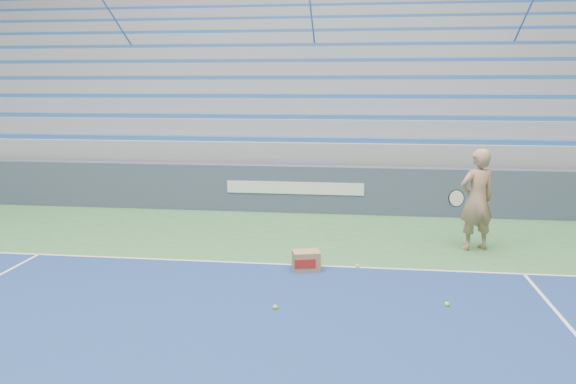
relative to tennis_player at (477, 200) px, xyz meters
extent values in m
cube|color=white|center=(-3.59, -1.34, -0.91)|extent=(10.97, 0.05, 0.00)
cube|color=#3B455B|center=(-3.59, 2.66, -0.38)|extent=(30.00, 0.30, 1.10)
cube|color=white|center=(-3.59, 2.50, -0.33)|extent=(3.20, 0.02, 0.28)
cube|color=gray|center=(-3.59, 7.21, -0.38)|extent=(30.00, 8.50, 1.10)
cube|color=gray|center=(-3.59, 7.21, 0.42)|extent=(30.00, 8.50, 0.50)
cube|color=#2C5A9F|center=(-3.59, 3.33, 0.73)|extent=(29.60, 0.42, 0.11)
cube|color=gray|center=(-3.59, 7.63, 0.92)|extent=(30.00, 7.65, 0.50)
cube|color=#2C5A9F|center=(-3.59, 4.18, 1.23)|extent=(29.60, 0.42, 0.11)
cube|color=gray|center=(-3.59, 8.06, 1.42)|extent=(30.00, 6.80, 0.50)
cube|color=#2C5A9F|center=(-3.59, 5.03, 1.73)|extent=(29.60, 0.42, 0.11)
cube|color=gray|center=(-3.59, 8.48, 1.92)|extent=(30.00, 5.95, 0.50)
cube|color=#2C5A9F|center=(-3.59, 5.88, 2.23)|extent=(29.60, 0.42, 0.11)
cube|color=gray|center=(-3.59, 8.91, 2.42)|extent=(30.00, 5.10, 0.50)
cube|color=#2C5A9F|center=(-3.59, 6.73, 2.73)|extent=(29.60, 0.42, 0.11)
cube|color=gray|center=(-3.59, 9.33, 2.92)|extent=(30.00, 4.25, 0.50)
cube|color=#2C5A9F|center=(-3.59, 7.58, 3.23)|extent=(29.60, 0.42, 0.11)
cube|color=gray|center=(-3.59, 9.76, 3.42)|extent=(30.00, 3.40, 0.50)
cube|color=#2C5A9F|center=(-3.59, 8.43, 3.73)|extent=(29.60, 0.42, 0.11)
cube|color=gray|center=(-3.59, 10.18, 3.92)|extent=(30.00, 2.55, 0.50)
cube|color=#2C5A9F|center=(-3.59, 9.28, 4.23)|extent=(29.60, 0.42, 0.11)
cube|color=gray|center=(-3.59, 10.61, 4.42)|extent=(30.00, 1.70, 0.50)
cube|color=#2C5A9F|center=(-3.59, 10.13, 4.73)|extent=(29.60, 0.42, 0.11)
cube|color=gray|center=(-3.59, 11.03, 4.92)|extent=(30.00, 0.85, 0.50)
cube|color=gray|center=(-3.59, 11.76, 2.72)|extent=(31.00, 0.40, 7.30)
cylinder|color=#2E5EA2|center=(-9.59, 7.21, 3.67)|extent=(0.05, 8.53, 5.04)
cylinder|color=#2E5EA2|center=(-3.59, 7.21, 3.67)|extent=(0.05, 8.53, 5.04)
cylinder|color=#2E5EA2|center=(2.41, 7.21, 3.67)|extent=(0.05, 8.53, 5.04)
imported|color=tan|center=(0.00, 0.00, 0.00)|extent=(0.80, 0.67, 1.86)
cylinder|color=black|center=(-0.35, -0.25, 0.02)|extent=(0.12, 0.27, 0.08)
cylinder|color=beige|center=(-0.45, -0.53, 0.12)|extent=(0.29, 0.16, 0.28)
torus|color=black|center=(-0.45, -0.53, 0.12)|extent=(0.31, 0.18, 0.30)
cube|color=#9C744B|center=(-2.93, -1.55, -0.77)|extent=(0.49, 0.42, 0.32)
cube|color=#B21E19|center=(-2.93, -1.72, -0.77)|extent=(0.33, 0.10, 0.14)
sphere|color=#C9E22E|center=(-3.19, -3.23, -0.89)|extent=(0.07, 0.07, 0.07)
sphere|color=#C9E22E|center=(-2.10, -1.34, -0.89)|extent=(0.07, 0.07, 0.07)
sphere|color=#C9E22E|center=(-0.88, -2.83, -0.89)|extent=(0.07, 0.07, 0.07)
sphere|color=#C9E22E|center=(-2.73, -1.39, -0.89)|extent=(0.07, 0.07, 0.07)
camera|label=1|loc=(-2.11, -10.24, 2.04)|focal=35.00mm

